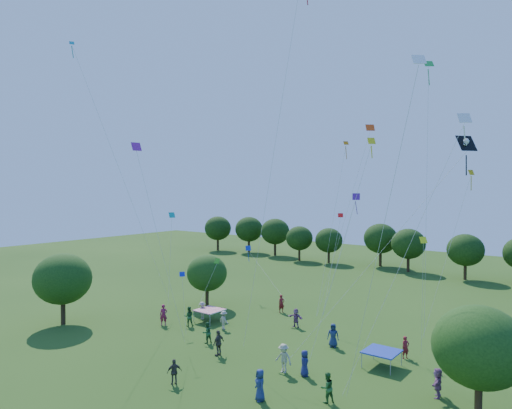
# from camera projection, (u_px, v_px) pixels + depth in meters

# --- Properties ---
(near_tree_west) EXTENTS (5.01, 5.01, 6.33)m
(near_tree_west) POSITION_uv_depth(u_px,v_px,m) (63.00, 279.00, 40.44)
(near_tree_west) COLOR #422B19
(near_tree_west) RESTS_ON ground
(near_tree_north) EXTENTS (4.11, 4.11, 5.30)m
(near_tree_north) POSITION_uv_depth(u_px,v_px,m) (207.00, 273.00, 46.65)
(near_tree_north) COLOR #422B19
(near_tree_north) RESTS_ON ground
(near_tree_east) EXTENTS (4.72, 4.72, 6.02)m
(near_tree_east) POSITION_uv_depth(u_px,v_px,m) (479.00, 347.00, 23.58)
(near_tree_east) COLOR #422B19
(near_tree_east) RESTS_ON ground
(treeline) EXTENTS (88.01, 8.77, 6.77)m
(treeline) POSITION_uv_depth(u_px,v_px,m) (423.00, 245.00, 65.03)
(treeline) COLOR #422B19
(treeline) RESTS_ON ground
(tent_red_stripe) EXTENTS (2.20, 2.20, 1.10)m
(tent_red_stripe) POSITION_uv_depth(u_px,v_px,m) (210.00, 310.00, 41.39)
(tent_red_stripe) COLOR #CB1743
(tent_red_stripe) RESTS_ON ground
(tent_blue) EXTENTS (2.20, 2.20, 1.10)m
(tent_blue) POSITION_uv_depth(u_px,v_px,m) (382.00, 352.00, 30.85)
(tent_blue) COLOR #1932A5
(tent_blue) RESTS_ON ground
(crowd_person_0) EXTENTS (0.86, 0.92, 1.67)m
(crowd_person_0) POSITION_uv_depth(u_px,v_px,m) (305.00, 363.00, 29.36)
(crowd_person_0) COLOR navy
(crowd_person_0) RESTS_ON ground
(crowd_person_1) EXTENTS (0.65, 0.70, 1.59)m
(crowd_person_1) POSITION_uv_depth(u_px,v_px,m) (405.00, 347.00, 32.37)
(crowd_person_1) COLOR maroon
(crowd_person_1) RESTS_ON ground
(crowd_person_2) EXTENTS (0.63, 0.90, 1.66)m
(crowd_person_2) POSITION_uv_depth(u_px,v_px,m) (207.00, 332.00, 35.61)
(crowd_person_2) COLOR #26592D
(crowd_person_2) RESTS_ON ground
(crowd_person_3) EXTENTS (1.25, 0.58, 1.90)m
(crowd_person_3) POSITION_uv_depth(u_px,v_px,m) (283.00, 358.00, 29.88)
(crowd_person_3) COLOR #A6A385
(crowd_person_3) RESTS_ON ground
(crowd_person_4) EXTENTS (0.53, 1.10, 1.85)m
(crowd_person_4) POSITION_uv_depth(u_px,v_px,m) (219.00, 343.00, 32.91)
(crowd_person_4) COLOR #48403A
(crowd_person_4) RESTS_ON ground
(crowd_person_5) EXTENTS (0.85, 1.67, 1.71)m
(crowd_person_5) POSITION_uv_depth(u_px,v_px,m) (438.00, 383.00, 26.33)
(crowd_person_5) COLOR #884F85
(crowd_person_5) RESTS_ON ground
(crowd_person_6) EXTENTS (1.01, 0.88, 1.80)m
(crowd_person_6) POSITION_uv_depth(u_px,v_px,m) (260.00, 385.00, 25.95)
(crowd_person_6) COLOR navy
(crowd_person_6) RESTS_ON ground
(crowd_person_7) EXTENTS (0.80, 0.79, 1.83)m
(crowd_person_7) POSITION_uv_depth(u_px,v_px,m) (164.00, 315.00, 40.27)
(crowd_person_7) COLOR maroon
(crowd_person_7) RESTS_ON ground
(crowd_person_8) EXTENTS (0.90, 0.94, 1.72)m
(crowd_person_8) POSITION_uv_depth(u_px,v_px,m) (189.00, 316.00, 40.01)
(crowd_person_8) COLOR #265A29
(crowd_person_8) RESTS_ON ground
(crowd_person_9) EXTENTS (1.08, 0.54, 1.61)m
(crowd_person_9) POSITION_uv_depth(u_px,v_px,m) (202.00, 310.00, 42.14)
(crowd_person_9) COLOR #AEA18B
(crowd_person_9) RESTS_ON ground
(crowd_person_10) EXTENTS (0.84, 1.01, 1.57)m
(crowd_person_10) POSITION_uv_depth(u_px,v_px,m) (174.00, 372.00, 28.07)
(crowd_person_10) COLOR #443C36
(crowd_person_10) RESTS_ON ground
(crowd_person_11) EXTENTS (1.53, 0.55, 1.63)m
(crowd_person_11) POSITION_uv_depth(u_px,v_px,m) (296.00, 318.00, 39.68)
(crowd_person_11) COLOR #834C7F
(crowd_person_11) RESTS_ON ground
(crowd_person_12) EXTENTS (0.99, 0.76, 1.79)m
(crowd_person_12) POSITION_uv_depth(u_px,v_px,m) (333.00, 335.00, 34.74)
(crowd_person_12) COLOR navy
(crowd_person_12) RESTS_ON ground
(crowd_person_13) EXTENTS (0.67, 0.77, 1.73)m
(crowd_person_13) POSITION_uv_depth(u_px,v_px,m) (281.00, 304.00, 44.37)
(crowd_person_13) COLOR maroon
(crowd_person_13) RESTS_ON ground
(crowd_person_14) EXTENTS (0.81, 0.96, 1.71)m
(crowd_person_14) POSITION_uv_depth(u_px,v_px,m) (327.00, 387.00, 25.71)
(crowd_person_14) COLOR #2C642B
(crowd_person_14) RESTS_ON ground
(crowd_person_15) EXTENTS (1.09, 0.61, 1.58)m
(crowd_person_15) POSITION_uv_depth(u_px,v_px,m) (224.00, 320.00, 39.07)
(crowd_person_15) COLOR #AE9D8B
(crowd_person_15) RESTS_ON ground
(pirate_kite) EXTENTS (9.37, 6.60, 13.89)m
(pirate_kite) POSITION_uv_depth(u_px,v_px,m) (460.00, 150.00, 26.51)
(pirate_kite) COLOR black
(red_high_kite) EXTENTS (4.18, 2.05, 26.50)m
(red_high_kite) POSITION_uv_depth(u_px,v_px,m) (293.00, 33.00, 29.71)
(red_high_kite) COLOR red
(small_kite_0) EXTENTS (1.06, 4.92, 8.48)m
(small_kite_0) POSITION_uv_depth(u_px,v_px,m) (337.00, 234.00, 41.75)
(small_kite_0) COLOR red
(small_kite_1) EXTENTS (0.56, 6.14, 15.26)m
(small_kite_1) POSITION_uv_depth(u_px,v_px,m) (340.00, 182.00, 41.86)
(small_kite_1) COLOR orange
(small_kite_2) EXTENTS (3.18, 2.62, 13.79)m
(small_kite_2) POSITION_uv_depth(u_px,v_px,m) (356.00, 197.00, 26.92)
(small_kite_2) COLOR yellow
(small_kite_3) EXTENTS (0.64, 3.10, 4.02)m
(small_kite_3) POSITION_uv_depth(u_px,v_px,m) (215.00, 265.00, 43.81)
(small_kite_3) COLOR #2B8C19
(small_kite_4) EXTENTS (0.43, 0.46, 4.62)m
(small_kite_4) POSITION_uv_depth(u_px,v_px,m) (183.00, 284.00, 33.66)
(small_kite_4) COLOR #1422C8
(small_kite_5) EXTENTS (2.47, 2.10, 10.39)m
(small_kite_5) POSITION_uv_depth(u_px,v_px,m) (352.00, 214.00, 38.35)
(small_kite_5) COLOR #5C1890
(small_kite_6) EXTENTS (5.34, 3.77, 14.60)m
(small_kite_6) POSITION_uv_depth(u_px,v_px,m) (442.00, 170.00, 23.07)
(small_kite_6) COLOR silver
(small_kite_7) EXTENTS (0.98, 9.32, 22.01)m
(small_kite_7) POSITION_uv_depth(u_px,v_px,m) (110.00, 145.00, 37.22)
(small_kite_7) COLOR #0A95A4
(small_kite_8) EXTENTS (3.27, 4.54, 16.38)m
(small_kite_8) POSITION_uv_depth(u_px,v_px,m) (362.00, 158.00, 39.40)
(small_kite_8) COLOR #F0430E
(small_kite_9) EXTENTS (2.66, 3.13, 12.16)m
(small_kite_9) POSITION_uv_depth(u_px,v_px,m) (460.00, 211.00, 33.12)
(small_kite_9) COLOR #E0A40B
(small_kite_10) EXTENTS (0.49, 0.55, 7.69)m
(small_kite_10) POSITION_uv_depth(u_px,v_px,m) (423.00, 261.00, 29.28)
(small_kite_10) COLOR #F5FF16
(small_kite_11) EXTENTS (0.97, 2.45, 20.42)m
(small_kite_11) POSITION_uv_depth(u_px,v_px,m) (428.00, 116.00, 33.97)
(small_kite_11) COLOR #1A9333
(small_kite_12) EXTENTS (7.34, 3.38, 4.45)m
(small_kite_12) POSITION_uv_depth(u_px,v_px,m) (252.00, 255.00, 49.59)
(small_kite_12) COLOR #1331C3
(small_kite_13) EXTENTS (2.76, 2.43, 13.97)m
(small_kite_13) POSITION_uv_depth(u_px,v_px,m) (144.00, 180.00, 31.49)
(small_kite_13) COLOR #A41B99
(small_kite_14) EXTENTS (4.64, 2.81, 16.25)m
(small_kite_14) POSITION_uv_depth(u_px,v_px,m) (398.00, 156.00, 19.69)
(small_kite_14) COLOR white
(small_kite_15) EXTENTS (1.12, 1.65, 8.53)m
(small_kite_15) POSITION_uv_depth(u_px,v_px,m) (171.00, 228.00, 42.91)
(small_kite_15) COLOR #0BA59F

